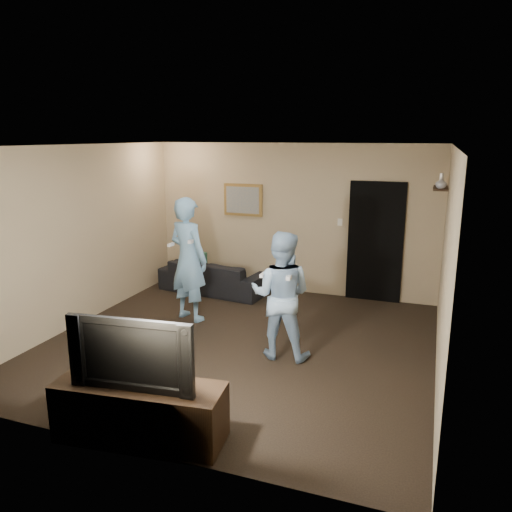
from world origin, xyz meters
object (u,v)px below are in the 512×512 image
at_px(tv_console, 140,412).
at_px(television, 136,350).
at_px(wii_player_left, 188,259).
at_px(sofa, 214,276).
at_px(wii_player_right, 281,295).

height_order(tv_console, television, television).
distance_m(tv_console, wii_player_left, 3.15).
xyz_separation_m(sofa, wii_player_left, (0.22, -1.36, 0.65)).
relative_size(wii_player_left, wii_player_right, 1.16).
bearing_deg(wii_player_left, tv_console, -71.16).
height_order(sofa, wii_player_left, wii_player_left).
bearing_deg(wii_player_right, tv_console, -108.04).
bearing_deg(television, tv_console, 0.00).
bearing_deg(wii_player_right, television, -108.04).
bearing_deg(television, wii_player_right, 65.55).
height_order(wii_player_left, wii_player_right, wii_player_left).
distance_m(tv_console, wii_player_right, 2.30).
bearing_deg(television, wii_player_left, 102.43).
bearing_deg(tv_console, television, 0.00).
xyz_separation_m(sofa, television, (1.22, -4.27, 0.59)).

